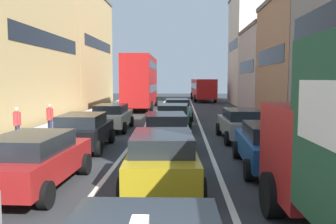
% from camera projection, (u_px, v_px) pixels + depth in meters
% --- Properties ---
extents(sidewalk_left, '(2.60, 64.00, 0.14)m').
position_uv_depth(sidewalk_left, '(68.00, 124.00, 22.70)').
color(sidewalk_left, '#B8B8B8').
rests_on(sidewalk_left, ground).
extents(lane_stripe_left, '(0.16, 60.00, 0.01)m').
position_uv_depth(lane_stripe_left, '(146.00, 125.00, 22.50)').
color(lane_stripe_left, silver).
rests_on(lane_stripe_left, ground).
extents(lane_stripe_right, '(0.16, 60.00, 0.01)m').
position_uv_depth(lane_stripe_right, '(200.00, 126.00, 22.37)').
color(lane_stripe_right, silver).
rests_on(lane_stripe_right, ground).
extents(building_row_left, '(7.20, 43.90, 12.40)m').
position_uv_depth(building_row_left, '(6.00, 42.00, 25.27)').
color(building_row_left, beige).
rests_on(building_row_left, ground).
extents(building_row_right, '(7.20, 43.90, 14.19)m').
position_uv_depth(building_row_right, '(329.00, 37.00, 22.59)').
color(building_row_right, beige).
rests_on(building_row_right, ground).
extents(sedan_centre_lane_second, '(2.23, 4.38, 1.49)m').
position_uv_depth(sedan_centre_lane_second, '(162.00, 158.00, 9.66)').
color(sedan_centre_lane_second, '#B29319').
rests_on(sedan_centre_lane_second, ground).
extents(wagon_left_lane_second, '(2.18, 4.36, 1.49)m').
position_uv_depth(wagon_left_lane_second, '(34.00, 159.00, 9.44)').
color(wagon_left_lane_second, '#A51E1E').
rests_on(wagon_left_lane_second, ground).
extents(hatchback_centre_lane_third, '(2.27, 4.40, 1.49)m').
position_uv_depth(hatchback_centre_lane_third, '(166.00, 130.00, 14.99)').
color(hatchback_centre_lane_third, silver).
rests_on(hatchback_centre_lane_third, ground).
extents(sedan_left_lane_third, '(2.15, 4.35, 1.49)m').
position_uv_depth(sedan_left_lane_third, '(83.00, 130.00, 14.77)').
color(sedan_left_lane_third, black).
rests_on(sedan_left_lane_third, ground).
extents(coupe_centre_lane_fourth, '(2.19, 4.36, 1.49)m').
position_uv_depth(coupe_centre_lane_fourth, '(174.00, 116.00, 20.43)').
color(coupe_centre_lane_fourth, '#19592D').
rests_on(coupe_centre_lane_fourth, ground).
extents(sedan_left_lane_fourth, '(2.08, 4.31, 1.49)m').
position_uv_depth(sedan_left_lane_fourth, '(112.00, 116.00, 20.35)').
color(sedan_left_lane_fourth, beige).
rests_on(sedan_left_lane_fourth, ground).
extents(sedan_centre_lane_fifth, '(2.27, 4.40, 1.49)m').
position_uv_depth(sedan_centre_lane_fifth, '(177.00, 108.00, 25.86)').
color(sedan_centre_lane_fifth, '#759EB7').
rests_on(sedan_centre_lane_fifth, ground).
extents(sedan_right_lane_behind_truck, '(2.17, 4.35, 1.49)m').
position_uv_depth(sedan_right_lane_behind_truck, '(271.00, 145.00, 11.52)').
color(sedan_right_lane_behind_truck, '#194C8C').
rests_on(sedan_right_lane_behind_truck, ground).
extents(wagon_right_lane_far, '(2.18, 4.36, 1.49)m').
position_uv_depth(wagon_right_lane_far, '(242.00, 124.00, 17.02)').
color(wagon_right_lane_far, gray).
rests_on(wagon_right_lane_far, ground).
extents(bus_mid_queue_primary, '(2.88, 10.52, 5.06)m').
position_uv_depth(bus_mid_queue_primary, '(141.00, 80.00, 34.44)').
color(bus_mid_queue_primary, '#B21919').
rests_on(bus_mid_queue_primary, ground).
extents(bus_far_queue_secondary, '(3.08, 10.58, 2.90)m').
position_uv_depth(bus_far_queue_secondary, '(203.00, 88.00, 47.42)').
color(bus_far_queue_secondary, '#B21919').
rests_on(bus_far_queue_secondary, ground).
extents(pedestrian_mid_sidewalk, '(0.42, 0.40, 1.66)m').
position_uv_depth(pedestrian_mid_sidewalk, '(50.00, 118.00, 18.29)').
color(pedestrian_mid_sidewalk, '#262D47').
rests_on(pedestrian_mid_sidewalk, ground).
extents(pedestrian_far_sidewalk, '(0.40, 0.42, 1.66)m').
position_uv_depth(pedestrian_far_sidewalk, '(17.00, 123.00, 16.18)').
color(pedestrian_far_sidewalk, '#262D47').
rests_on(pedestrian_far_sidewalk, ground).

